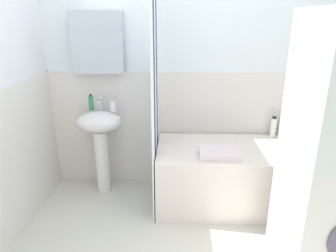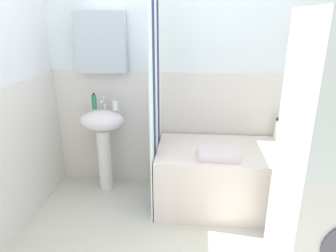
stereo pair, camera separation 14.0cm
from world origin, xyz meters
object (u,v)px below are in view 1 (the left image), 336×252
object	(u,v)px
conditioner_bottle	(284,128)
shampoo_bottle	(273,127)
toothbrush_cup	(113,106)
towel_folded	(219,153)
bathtub	(234,175)
sink	(100,134)
soap_dispenser	(91,103)
lotion_bottle	(296,128)

from	to	relation	value
conditioner_bottle	shampoo_bottle	world-z (taller)	shampoo_bottle
toothbrush_cup	towel_folded	bearing A→B (deg)	-22.60
toothbrush_cup	bathtub	bearing A→B (deg)	-10.47
sink	soap_dispenser	xyz separation A→B (m)	(-0.08, 0.06, 0.30)
conditioner_bottle	towel_folded	bearing A→B (deg)	-145.28
conditioner_bottle	soap_dispenser	bearing A→B (deg)	-178.47
towel_folded	sink	bearing A→B (deg)	161.61
towel_folded	lotion_bottle	bearing A→B (deg)	30.13
sink	soap_dispenser	distance (m)	0.32
sink	towel_folded	bearing A→B (deg)	-18.39
shampoo_bottle	towel_folded	world-z (taller)	shampoo_bottle
soap_dispenser	lotion_bottle	distance (m)	2.03
bathtub	conditioner_bottle	distance (m)	0.71
toothbrush_cup	towel_folded	distance (m)	1.11
bathtub	conditioner_bottle	size ratio (longest dim) A/B	7.46
bathtub	lotion_bottle	bearing A→B (deg)	23.62
towel_folded	soap_dispenser	bearing A→B (deg)	160.14
soap_dispenser	toothbrush_cup	size ratio (longest dim) A/B	1.79
bathtub	conditioner_bottle	xyz separation A→B (m)	(0.52, 0.29, 0.38)
bathtub	shampoo_bottle	distance (m)	0.64
toothbrush_cup	lotion_bottle	xyz separation A→B (m)	(1.79, 0.06, -0.22)
conditioner_bottle	shampoo_bottle	distance (m)	0.11
shampoo_bottle	sink	bearing A→B (deg)	-175.98
sink	shampoo_bottle	world-z (taller)	sink
sink	bathtub	bearing A→B (deg)	-7.79
conditioner_bottle	bathtub	bearing A→B (deg)	-150.76
sink	toothbrush_cup	size ratio (longest dim) A/B	9.45
bathtub	conditioner_bottle	world-z (taller)	conditioner_bottle
shampoo_bottle	towel_folded	bearing A→B (deg)	-140.42
bathtub	towel_folded	size ratio (longest dim) A/B	4.26
bathtub	lotion_bottle	xyz separation A→B (m)	(0.63, 0.27, 0.39)
toothbrush_cup	shampoo_bottle	distance (m)	1.60
soap_dispenser	toothbrush_cup	xyz separation A→B (m)	(0.22, -0.03, -0.03)
shampoo_bottle	towel_folded	size ratio (longest dim) A/B	0.63
sink	toothbrush_cup	bearing A→B (deg)	15.45
soap_dispenser	bathtub	xyz separation A→B (m)	(1.38, -0.24, -0.64)
lotion_bottle	toothbrush_cup	bearing A→B (deg)	-178.11
toothbrush_cup	lotion_bottle	world-z (taller)	toothbrush_cup
sink	towel_folded	distance (m)	1.18
lotion_bottle	towel_folded	xyz separation A→B (m)	(-0.81, -0.47, -0.08)
sink	shampoo_bottle	size ratio (longest dim) A/B	3.95
conditioner_bottle	towel_folded	distance (m)	0.86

